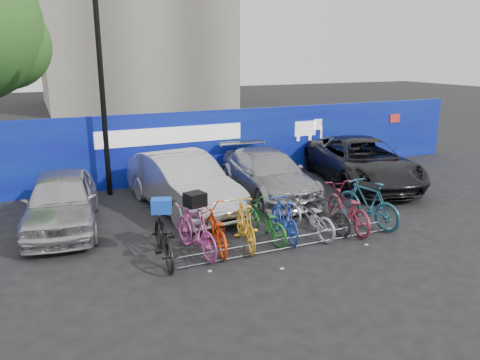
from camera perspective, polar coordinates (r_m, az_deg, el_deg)
ground at (r=11.32m, az=5.25°, el=-7.17°), size 100.00×100.00×0.00m
hoarding at (r=16.27m, az=-4.96°, el=4.19°), size 22.00×0.18×2.40m
lamppost at (r=14.68m, az=-16.47°, el=10.59°), size 0.25×0.50×6.11m
bike_rack at (r=10.78m, az=6.83°, el=-7.46°), size 5.60×0.03×0.30m
car_0 at (r=12.56m, az=-20.92°, el=-2.36°), size 2.26×4.42×1.44m
car_1 at (r=13.20m, az=-7.03°, el=-0.31°), size 2.30×4.98×1.58m
car_2 at (r=14.52m, az=3.37°, el=0.78°), size 2.18×4.82×1.37m
car_3 at (r=16.31m, az=14.60°, el=2.21°), size 3.78×5.95×1.53m
bike_0 at (r=10.11m, az=-9.39°, el=-6.82°), size 0.90×2.11×1.08m
bike_1 at (r=10.32m, az=-5.40°, el=-6.11°), size 0.80×1.91×1.11m
bike_2 at (r=10.57m, az=-3.01°, el=-5.92°), size 0.90×1.94×0.98m
bike_3 at (r=10.70m, az=0.63°, el=-5.34°), size 0.84×1.86×1.08m
bike_4 at (r=11.09m, az=3.04°, el=-5.05°), size 0.79×1.81×0.92m
bike_5 at (r=11.18m, az=5.42°, el=-4.71°), size 0.67×1.71×1.00m
bike_6 at (r=11.48m, az=8.36°, el=-4.33°), size 0.89×1.94×0.98m
bike_7 at (r=11.80m, az=10.49°, el=-3.83°), size 0.78×1.72×1.00m
bike_8 at (r=12.05m, az=12.97°, el=-3.30°), size 1.01×2.18×1.10m
bike_9 at (r=12.39m, az=15.31°, el=-2.72°), size 0.94×2.06×1.20m
cargo_crate at (r=9.88m, az=-9.56°, el=-3.11°), size 0.49×0.43×0.30m
cargo_topcase at (r=10.09m, az=-5.50°, el=-2.37°), size 0.49×0.46×0.30m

